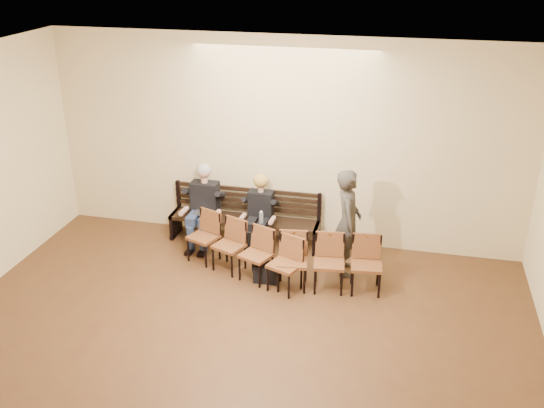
{
  "coord_description": "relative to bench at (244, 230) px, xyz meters",
  "views": [
    {
      "loc": [
        1.99,
        -4.36,
        4.88
      ],
      "look_at": [
        0.02,
        4.05,
        1.04
      ],
      "focal_mm": 40.0,
      "sensor_mm": 36.0,
      "label": 1
    }
  ],
  "objects": [
    {
      "name": "seated_man",
      "position": [
        -0.68,
        -0.12,
        0.47
      ],
      "size": [
        0.58,
        0.8,
        1.39
      ],
      "primitive_type": null,
      "color": "black",
      "rests_on": "ground"
    },
    {
      "name": "seated_woman",
      "position": [
        0.3,
        -0.12,
        0.36
      ],
      "size": [
        0.51,
        0.7,
        1.18
      ],
      "primitive_type": null,
      "color": "black",
      "rests_on": "ground"
    },
    {
      "name": "laptop",
      "position": [
        -0.64,
        -0.25,
        0.34
      ],
      "size": [
        0.32,
        0.26,
        0.23
      ],
      "primitive_type": "cube",
      "rotation": [
        0.0,
        0.0,
        0.03
      ],
      "color": "#BDBDC2",
      "rests_on": "bench"
    },
    {
      "name": "bench",
      "position": [
        0.0,
        0.0,
        0.0
      ],
      "size": [
        2.6,
        0.9,
        0.45
      ],
      "primitive_type": "cube",
      "color": "black",
      "rests_on": "ground"
    },
    {
      "name": "water_bottle",
      "position": [
        0.4,
        -0.37,
        0.34
      ],
      "size": [
        0.07,
        0.07,
        0.22
      ],
      "primitive_type": "cylinder",
      "rotation": [
        0.0,
        0.0,
        -0.02
      ],
      "color": "silver",
      "rests_on": "bench"
    },
    {
      "name": "room_walls",
      "position": [
        0.61,
        -3.86,
        2.31
      ],
      "size": [
        8.02,
        10.01,
        3.51
      ],
      "color": "beige",
      "rests_on": "ground"
    },
    {
      "name": "chair_row_front",
      "position": [
        1.64,
        -1.18,
        0.2
      ],
      "size": [
        1.59,
        0.66,
        0.86
      ],
      "primitive_type": "cube",
      "rotation": [
        0.0,
        0.0,
        0.12
      ],
      "color": "brown",
      "rests_on": "ground"
    },
    {
      "name": "passerby",
      "position": [
        1.83,
        -0.6,
        0.76
      ],
      "size": [
        0.57,
        0.78,
        1.97
      ],
      "primitive_type": "imported",
      "rotation": [
        0.0,
        0.0,
        1.71
      ],
      "color": "#35322B",
      "rests_on": "ground"
    },
    {
      "name": "bag",
      "position": [
        0.68,
        -1.16,
        -0.08
      ],
      "size": [
        0.4,
        0.28,
        0.28
      ],
      "primitive_type": "cube",
      "rotation": [
        0.0,
        0.0,
        0.05
      ],
      "color": "black",
      "rests_on": "ground"
    },
    {
      "name": "chair_row_back",
      "position": [
        0.27,
        -1.06,
        0.19
      ],
      "size": [
        2.05,
        1.17,
        0.83
      ],
      "primitive_type": "cube",
      "rotation": [
        0.0,
        0.0,
        -0.38
      ],
      "color": "brown",
      "rests_on": "ground"
    }
  ]
}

